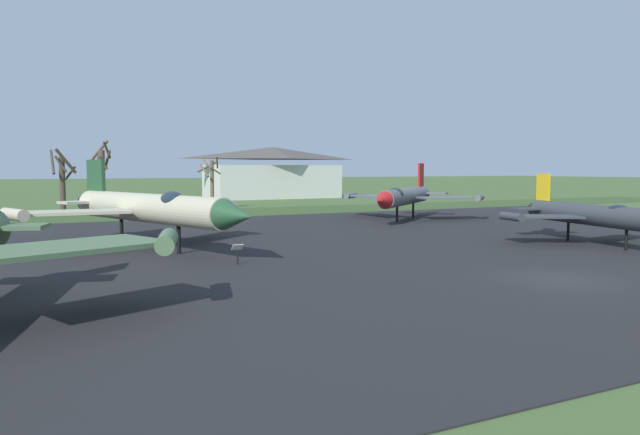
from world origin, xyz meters
The scene contains 11 objects.
ground_plane centered at (0.00, 0.00, 0.00)m, with size 600.00×600.00×0.00m, color #425B2D.
asphalt_apron centered at (0.00, 14.39, 0.03)m, with size 80.56×47.95×0.05m, color black.
grass_verge_strip centered at (0.00, 44.36, 0.03)m, with size 140.56×12.00×0.06m, color #334B24.
jet_fighter_front_left centered at (-13.45, 17.66, 2.46)m, with size 14.14×17.18×5.31m.
info_placard_front_left centered at (-10.90, 9.94, 0.66)m, with size 0.55×0.25×1.05m.
jet_fighter_front_right centered at (11.05, 7.13, 1.90)m, with size 10.35×13.33×4.38m.
jet_fighter_rear_left centered at (11.28, 27.65, 2.22)m, with size 14.13×13.57×5.26m.
bare_tree_center centered at (-16.01, 48.47, 3.55)m, with size 2.45×2.73×6.76m.
bare_tree_right_of_center centered at (-11.76, 51.77, 4.06)m, with size 2.50×2.52×7.90m.
bare_tree_far_right centered at (0.37, 51.56, 3.45)m, with size 2.55×2.73×6.23m.
visitor_building centered at (17.13, 73.18, 3.98)m, with size 21.91×9.89×8.24m.
Camera 1 is at (-20.58, -17.97, 4.68)m, focal length 34.08 mm.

